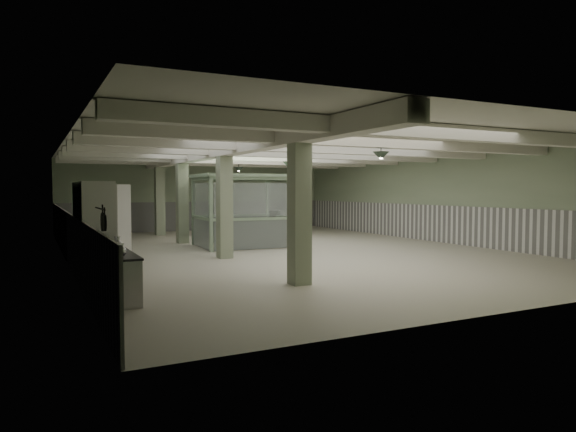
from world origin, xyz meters
name	(u,v)px	position (x,y,z in m)	size (l,w,h in m)	color
floor	(282,250)	(0.00, 0.00, 0.00)	(20.00, 20.00, 0.00)	beige
ceiling	(282,148)	(0.00, 0.00, 3.60)	(14.00, 20.00, 0.02)	beige
wall_back	(199,196)	(0.00, 10.00, 1.80)	(14.00, 0.02, 3.60)	#98A886
wall_front	(529,209)	(0.00, -10.00, 1.80)	(14.00, 0.02, 3.60)	#98A886
wall_left	(66,202)	(-7.00, 0.00, 1.80)	(0.02, 20.00, 3.60)	#98A886
wall_right	(435,198)	(7.00, 0.00, 1.80)	(0.02, 20.00, 3.60)	#98A886
wainscot_left	(68,237)	(-6.97, 0.00, 0.75)	(0.05, 19.90, 1.50)	white
wainscot_right	(434,223)	(6.97, 0.00, 0.75)	(0.05, 19.90, 1.50)	white
wainscot_back	(199,216)	(0.00, 9.97, 0.75)	(13.90, 0.05, 1.50)	white
girder	(214,152)	(-2.50, 0.00, 3.38)	(0.45, 19.90, 0.40)	white
beam_a	(432,132)	(0.00, -7.50, 3.42)	(13.90, 0.35, 0.32)	white
beam_b	(366,141)	(0.00, -5.00, 3.42)	(13.90, 0.35, 0.32)	white
beam_c	(318,148)	(0.00, -2.50, 3.42)	(13.90, 0.35, 0.32)	white
beam_d	(282,153)	(0.00, 0.00, 3.42)	(13.90, 0.35, 0.32)	white
beam_e	(254,157)	(0.00, 2.50, 3.42)	(13.90, 0.35, 0.32)	white
beam_f	(232,160)	(0.00, 5.00, 3.42)	(13.90, 0.35, 0.32)	white
beam_g	(214,163)	(0.00, 7.50, 3.42)	(13.90, 0.35, 0.32)	white
column_a	(299,205)	(-2.50, -6.00, 1.80)	(0.42, 0.42, 3.60)	#96A383
column_b	(224,201)	(-2.50, -1.00, 1.80)	(0.42, 0.42, 3.60)	#96A383
column_c	(182,198)	(-2.50, 4.00, 1.80)	(0.42, 0.42, 3.60)	#96A383
column_d	(160,197)	(-2.50, 8.00, 1.80)	(0.42, 0.42, 3.60)	#96A383
hook_rail	(100,209)	(-6.93, -7.60, 1.85)	(0.02, 0.02, 1.20)	black
pendant_front	(381,156)	(0.50, -5.00, 3.05)	(0.44, 0.44, 0.22)	#304032
pendant_mid	(289,165)	(0.50, 0.50, 3.05)	(0.44, 0.44, 0.22)	#304032
pendant_back	(239,169)	(0.50, 5.50, 3.05)	(0.44, 0.44, 0.22)	#304032
prep_counter	(102,267)	(-6.54, -4.39, 0.46)	(0.85, 4.88, 0.91)	#ADACB1
pitcher_near	(122,250)	(-6.42, -6.34, 1.03)	(0.17, 0.20, 0.25)	#ADACB1
pitcher_far	(117,244)	(-6.38, -5.53, 1.06)	(0.21, 0.25, 0.31)	#ADACB1
veg_colander	(97,235)	(-6.43, -2.38, 0.99)	(0.41, 0.41, 0.19)	#3F3E43
orange_bowl	(100,240)	(-6.46, -3.26, 0.94)	(0.23, 0.23, 0.08)	#B2B2B7
skillet_near	(105,223)	(-6.88, -7.73, 1.63)	(0.26, 0.26, 0.03)	black
skillet_far	(103,222)	(-6.88, -7.49, 1.63)	(0.30, 0.30, 0.04)	black
walkin_cooler	(94,230)	(-6.62, -3.66, 1.23)	(1.24, 2.68, 2.46)	white
guard_booth	(242,198)	(-0.78, 1.87, 1.82)	(3.50, 3.00, 2.71)	#8BA584
filing_cabinet	(279,227)	(0.90, 2.19, 0.65)	(0.42, 0.60, 1.31)	#4E5144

